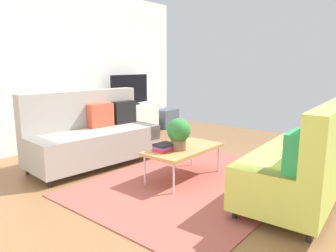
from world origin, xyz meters
The scene contains 17 objects.
ground_plane centered at (0.00, 0.00, 0.00)m, with size 7.68×7.68×0.00m, color brown.
wall_far centered at (0.00, 2.80, 1.45)m, with size 6.40×0.12×2.90m, color white.
area_rug centered at (0.15, -0.25, 0.01)m, with size 2.90×2.20×0.01m, color #9E4C42.
couch_beige centered at (-0.18, 1.37, 0.45)m, with size 1.96×1.00×1.10m.
couch_green centered at (0.49, -1.47, 0.44)m, with size 1.95×0.95×1.10m.
coffee_table centered at (0.20, -0.05, 0.39)m, with size 1.10×0.56×0.42m.
tv_console centered at (1.62, 2.46, 0.32)m, with size 1.40×0.44×0.64m, color silver.
tv centered at (1.62, 2.44, 0.95)m, with size 1.00×0.20×0.64m.
storage_trunk centered at (2.72, 2.36, 0.22)m, with size 0.52×0.40×0.44m, color #4C5666.
potted_plant centered at (0.07, -0.07, 0.65)m, with size 0.30×0.30×0.41m.
table_book_0 centered at (-0.08, 0.04, 0.44)m, with size 0.24×0.18×0.04m, color red.
table_book_1 centered at (-0.08, 0.04, 0.47)m, with size 0.24×0.18×0.03m, color purple.
table_book_2 centered at (-0.08, 0.04, 0.50)m, with size 0.24×0.18×0.03m, color #262626.
vase_0 centered at (1.04, 2.51, 0.72)m, with size 0.09×0.09×0.17m, color silver.
bottle_0 centered at (1.19, 2.42, 0.74)m, with size 0.06×0.06×0.21m, color red.
bottle_1 centered at (1.31, 2.42, 0.73)m, with size 0.05×0.05×0.19m, color red.
bottle_2 centered at (1.41, 2.42, 0.76)m, with size 0.05×0.05×0.23m, color orange.
Camera 1 is at (-3.00, -2.43, 1.48)m, focal length 33.70 mm.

